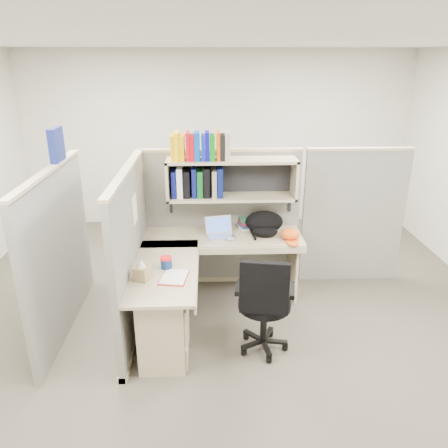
{
  "coord_description": "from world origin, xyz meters",
  "views": [
    {
      "loc": [
        -0.15,
        -3.87,
        2.58
      ],
      "look_at": [
        0.0,
        0.25,
        0.99
      ],
      "focal_mm": 35.0,
      "sensor_mm": 36.0,
      "label": 1
    }
  ],
  "objects_px": {
    "desk": "(183,300)",
    "laptop": "(220,228)",
    "backpack": "(265,224)",
    "snack_canister": "(166,262)",
    "task_chair": "(264,319)"
  },
  "relations": [
    {
      "from": "desk",
      "to": "snack_canister",
      "type": "xyz_separation_m",
      "value": [
        -0.15,
        0.1,
        0.35
      ]
    },
    {
      "from": "laptop",
      "to": "task_chair",
      "type": "height_order",
      "value": "task_chair"
    },
    {
      "from": "laptop",
      "to": "backpack",
      "type": "bearing_deg",
      "value": -5.67
    },
    {
      "from": "laptop",
      "to": "snack_canister",
      "type": "relative_size",
      "value": 2.66
    },
    {
      "from": "backpack",
      "to": "snack_canister",
      "type": "distance_m",
      "value": 1.29
    },
    {
      "from": "laptop",
      "to": "backpack",
      "type": "distance_m",
      "value": 0.49
    },
    {
      "from": "desk",
      "to": "snack_canister",
      "type": "height_order",
      "value": "snack_canister"
    },
    {
      "from": "desk",
      "to": "backpack",
      "type": "relative_size",
      "value": 4.14
    },
    {
      "from": "backpack",
      "to": "snack_canister",
      "type": "bearing_deg",
      "value": -130.59
    },
    {
      "from": "desk",
      "to": "snack_canister",
      "type": "distance_m",
      "value": 0.39
    },
    {
      "from": "backpack",
      "to": "task_chair",
      "type": "bearing_deg",
      "value": -85.09
    },
    {
      "from": "desk",
      "to": "laptop",
      "type": "distance_m",
      "value": 1.0
    },
    {
      "from": "laptop",
      "to": "task_chair",
      "type": "xyz_separation_m",
      "value": [
        0.36,
        -1.05,
        -0.48
      ]
    },
    {
      "from": "backpack",
      "to": "laptop",
      "type": "bearing_deg",
      "value": -162.2
    },
    {
      "from": "desk",
      "to": "backpack",
      "type": "distance_m",
      "value": 1.31
    }
  ]
}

